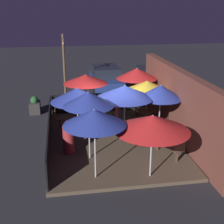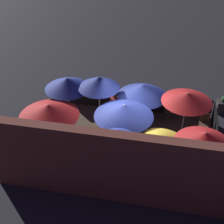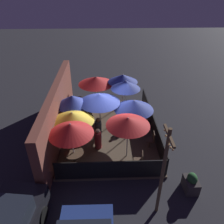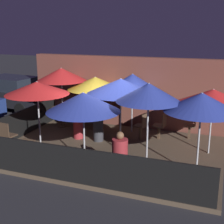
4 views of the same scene
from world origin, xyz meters
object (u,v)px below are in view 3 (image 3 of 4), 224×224
(patio_umbrella_6, at_px, (72,100))
(patio_umbrella_7, at_px, (96,80))
(dining_table_1, at_px, (74,155))
(patron_2, at_px, (137,113))
(planter_box, at_px, (191,183))
(patio_umbrella_1, at_px, (71,129))
(patio_umbrella_4, at_px, (126,85))
(patio_chair_0, at_px, (79,103))
(light_post, at_px, (163,170))
(patio_umbrella_3, at_px, (123,78))
(patio_umbrella_0, at_px, (72,117))
(patio_umbrella_5, at_px, (99,98))
(patio_chair_1, at_px, (140,160))
(patio_umbrella_2, at_px, (134,105))
(patio_chair_4, at_px, (84,111))
(patron_1, at_px, (98,139))
(patron_0, at_px, (98,129))
(patio_chair_2, at_px, (88,116))
(patio_chair_3, at_px, (151,139))
(dining_table_0, at_px, (75,137))
(patio_umbrella_8, at_px, (128,121))

(patio_umbrella_6, relative_size, patio_umbrella_7, 0.95)
(dining_table_1, bearing_deg, patron_2, -43.58)
(patio_umbrella_7, bearing_deg, planter_box, -150.56)
(patio_umbrella_1, relative_size, patio_umbrella_4, 0.96)
(patio_chair_0, bearing_deg, patio_umbrella_1, 0.89)
(light_post, bearing_deg, patio_umbrella_3, 5.21)
(patio_umbrella_0, xyz_separation_m, dining_table_1, (-1.35, -0.12, -1.18))
(patron_2, height_order, light_post, light_post)
(patio_umbrella_3, height_order, patio_umbrella_5, patio_umbrella_3)
(patio_chair_0, distance_m, patio_chair_1, 6.18)
(planter_box, bearing_deg, patio_umbrella_2, 27.33)
(patio_umbrella_3, xyz_separation_m, patio_chair_4, (-1.47, 2.47, -1.48))
(patio_umbrella_7, xyz_separation_m, patron_1, (-4.42, -0.16, -1.27))
(patio_chair_4, relative_size, light_post, 0.25)
(patio_umbrella_1, distance_m, patio_chair_0, 5.18)
(patio_umbrella_5, bearing_deg, light_post, -157.35)
(patron_1, bearing_deg, planter_box, -172.02)
(patron_0, bearing_deg, patio_chair_0, 146.52)
(patio_umbrella_4, height_order, patio_chair_0, patio_umbrella_4)
(patron_1, bearing_deg, patio_umbrella_1, 90.95)
(patio_umbrella_5, distance_m, patron_2, 2.73)
(patio_umbrella_4, relative_size, patron_0, 1.87)
(dining_table_1, bearing_deg, patio_umbrella_4, -33.12)
(patio_umbrella_0, xyz_separation_m, patron_0, (0.60, -1.18, -1.20))
(patio_chair_2, bearing_deg, light_post, 42.54)
(patio_chair_3, relative_size, patio_chair_4, 0.96)
(patio_umbrella_1, bearing_deg, planter_box, -106.77)
(patio_umbrella_7, bearing_deg, light_post, -163.17)
(patron_0, bearing_deg, patio_chair_1, -18.45)
(patron_1, xyz_separation_m, light_post, (-3.56, -2.25, 1.50))
(dining_table_0, bearing_deg, patron_1, -98.03)
(patio_chair_4, height_order, light_post, light_post)
(light_post, bearing_deg, patron_0, 27.45)
(patio_umbrella_1, height_order, patio_chair_4, patio_umbrella_1)
(patio_umbrella_3, bearing_deg, patio_chair_0, 99.33)
(patio_umbrella_6, relative_size, patron_1, 1.90)
(patio_umbrella_3, relative_size, patio_umbrella_5, 1.01)
(patio_umbrella_0, distance_m, dining_table_1, 1.80)
(patio_chair_1, bearing_deg, patio_chair_0, -52.01)
(patron_1, bearing_deg, patio_umbrella_4, -76.21)
(patio_umbrella_3, relative_size, patio_umbrella_7, 0.98)
(patio_chair_1, bearing_deg, patio_umbrella_2, -83.15)
(patio_umbrella_5, xyz_separation_m, patron_0, (-0.84, 0.09, -1.40))
(light_post, bearing_deg, patio_umbrella_0, 42.66)
(patio_umbrella_4, distance_m, patron_0, 3.08)
(patio_umbrella_7, xyz_separation_m, patio_chair_3, (-4.49, -2.83, -1.30))
(patio_umbrella_8, height_order, patio_chair_3, patio_umbrella_8)
(patio_umbrella_3, distance_m, light_post, 7.81)
(patio_umbrella_3, relative_size, patron_0, 1.74)
(light_post, bearing_deg, patio_chair_0, 25.94)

